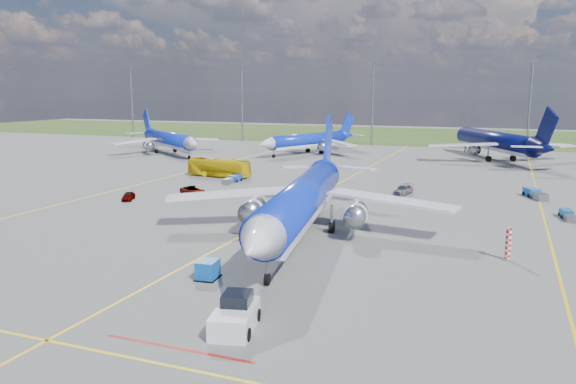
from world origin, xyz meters
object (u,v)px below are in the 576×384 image
(bg_jet_nnw, at_px, (308,154))
(apron_bus, at_px, (219,168))
(uld_container, at_px, (208,270))
(service_car_b, at_px, (193,191))
(bg_jet_n, at_px, (494,160))
(main_airliner, at_px, (302,238))
(pushback_tug, at_px, (235,315))
(baggage_tug_c, at_px, (233,179))
(baggage_tug_e, at_px, (535,194))
(warning_post, at_px, (508,244))
(baggage_tug_w, at_px, (568,215))
(service_car_c, at_px, (403,190))
(service_car_a, at_px, (128,196))
(bg_jet_nw, at_px, (169,154))

(bg_jet_nnw, xyz_separation_m, apron_bus, (-2.43, -40.72, 1.63))
(uld_container, xyz_separation_m, service_car_b, (-20.23, 31.62, -0.10))
(bg_jet_nnw, bearing_deg, uld_container, -53.71)
(bg_jet_n, xyz_separation_m, main_airliner, (-16.74, -78.57, 0.00))
(pushback_tug, height_order, service_car_b, pushback_tug)
(baggage_tug_c, distance_m, baggage_tug_e, 46.32)
(warning_post, height_order, baggage_tug_w, warning_post)
(apron_bus, xyz_separation_m, baggage_tug_w, (54.37, -14.46, -1.18))
(bg_jet_nnw, bearing_deg, pushback_tug, -51.29)
(bg_jet_nnw, height_order, baggage_tug_e, bg_jet_nnw)
(pushback_tug, xyz_separation_m, apron_bus, (-31.69, 56.75, 0.75))
(baggage_tug_e, bearing_deg, bg_jet_nnw, 118.04)
(main_airliner, height_order, pushback_tug, main_airliner)
(service_car_c, bearing_deg, service_car_b, -146.92)
(main_airliner, relative_size, baggage_tug_e, 7.90)
(uld_container, height_order, baggage_tug_w, uld_container)
(warning_post, bearing_deg, baggage_tug_w, 71.93)
(baggage_tug_c, bearing_deg, bg_jet_n, 52.81)
(service_car_a, height_order, baggage_tug_e, baggage_tug_e)
(pushback_tug, relative_size, uld_container, 3.52)
(bg_jet_nw, bearing_deg, bg_jet_n, -40.47)
(warning_post, xyz_separation_m, bg_jet_nnw, (-45.38, 75.29, -1.50))
(bg_jet_nw, distance_m, apron_bus, 40.40)
(bg_jet_nw, xyz_separation_m, baggage_tug_c, (33.84, -33.00, 0.50))
(warning_post, xyz_separation_m, uld_container, (-22.56, -14.32, -0.75))
(uld_container, bearing_deg, bg_jet_nnw, 97.36)
(pushback_tug, height_order, service_car_c, pushback_tug)
(baggage_tug_c, bearing_deg, service_car_a, -107.11)
(bg_jet_nnw, height_order, main_airliner, main_airliner)
(bg_jet_nnw, height_order, service_car_b, bg_jet_nnw)
(bg_jet_n, distance_m, apron_bus, 63.10)
(baggage_tug_w, xyz_separation_m, baggage_tug_c, (-49.31, 9.77, 0.05))
(main_airliner, height_order, baggage_tug_e, main_airliner)
(uld_container, height_order, service_car_c, uld_container)
(pushback_tug, xyz_separation_m, uld_container, (-6.44, 7.86, -0.13))
(uld_container, bearing_deg, apron_bus, 110.39)
(warning_post, xyz_separation_m, main_airliner, (-19.87, 0.52, -1.50))
(bg_jet_n, xyz_separation_m, service_car_c, (-11.32, -49.70, 0.66))
(service_car_b, bearing_deg, main_airliner, -96.10)
(bg_jet_nnw, relative_size, apron_bus, 3.03)
(baggage_tug_w, bearing_deg, uld_container, -136.63)
(main_airliner, distance_m, baggage_tug_w, 32.90)
(bg_jet_nw, bearing_deg, baggage_tug_e, -73.28)
(bg_jet_nw, bearing_deg, service_car_c, -81.23)
(warning_post, distance_m, pushback_tug, 27.42)
(uld_container, height_order, baggage_tug_e, uld_container)
(service_car_b, bearing_deg, warning_post, -81.91)
(baggage_tug_w, relative_size, baggage_tug_e, 0.78)
(baggage_tug_e, bearing_deg, uld_container, -139.89)
(bg_jet_n, xyz_separation_m, service_car_a, (-46.10, -68.31, 0.58))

